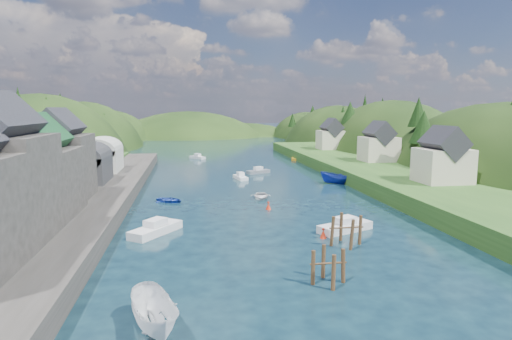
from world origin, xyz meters
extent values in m
plane|color=black|center=(0.00, 50.00, 0.00)|extent=(600.00, 600.00, 0.00)
ellipsoid|color=black|center=(-45.00, 75.00, -9.10)|extent=(44.00, 75.56, 52.00)
ellipsoid|color=black|center=(-45.00, 118.00, -8.43)|extent=(44.00, 75.56, 48.19)
ellipsoid|color=black|center=(-45.00, 160.00, -6.82)|extent=(44.00, 75.56, 39.00)
ellipsoid|color=black|center=(45.00, 32.00, -7.78)|extent=(36.00, 75.56, 44.49)
ellipsoid|color=black|center=(45.00, 75.00, -8.40)|extent=(36.00, 75.56, 48.00)
ellipsoid|color=black|center=(45.00, 118.00, -7.78)|extent=(36.00, 75.56, 44.49)
ellipsoid|color=black|center=(45.00, 160.00, -6.30)|extent=(36.00, 75.56, 36.00)
ellipsoid|color=black|center=(-10.00, 170.00, -10.00)|extent=(80.00, 60.00, 44.00)
ellipsoid|color=black|center=(18.00, 180.00, -12.00)|extent=(70.00, 56.00, 36.00)
cone|color=black|center=(-37.88, 41.81, 12.69)|extent=(3.35, 3.35, 8.37)
cone|color=black|center=(-43.83, 50.20, 12.84)|extent=(4.18, 4.18, 7.18)
cone|color=black|center=(-40.59, 65.15, 12.78)|extent=(4.73, 4.73, 6.03)
cone|color=black|center=(-40.83, 76.62, 13.33)|extent=(4.34, 4.34, 7.46)
cone|color=black|center=(-38.14, 85.78, 8.54)|extent=(5.28, 5.28, 5.41)
cone|color=black|center=(-41.48, 95.84, 11.87)|extent=(4.77, 4.77, 5.67)
cone|color=black|center=(-35.96, 104.91, 9.00)|extent=(4.07, 4.07, 6.01)
cone|color=black|center=(-39.22, 114.31, 10.25)|extent=(4.56, 4.56, 9.09)
cone|color=black|center=(-41.01, 127.61, 8.22)|extent=(4.75, 4.75, 5.78)
cone|color=black|center=(-38.56, 139.22, 8.91)|extent=(4.27, 4.27, 7.11)
cone|color=black|center=(42.12, 27.34, 11.26)|extent=(5.03, 5.03, 6.90)
cone|color=black|center=(34.50, 40.59, 9.80)|extent=(5.29, 5.29, 6.34)
cone|color=black|center=(37.06, 47.29, 12.57)|extent=(4.07, 4.07, 6.18)
cone|color=black|center=(40.96, 60.84, 8.48)|extent=(3.40, 3.40, 6.42)
cone|color=black|center=(42.39, 75.38, 11.63)|extent=(4.94, 4.94, 9.20)
cone|color=black|center=(34.26, 78.08, 12.12)|extent=(5.25, 5.25, 6.15)
cone|color=black|center=(44.25, 91.53, 13.07)|extent=(3.36, 3.36, 9.21)
cone|color=black|center=(41.59, 103.25, 10.66)|extent=(4.57, 4.57, 7.01)
cone|color=black|center=(40.93, 119.32, 8.86)|extent=(3.59, 3.59, 5.84)
cone|color=black|center=(37.64, 125.69, 11.61)|extent=(4.14, 4.14, 6.03)
cone|color=black|center=(32.82, 138.50, 8.50)|extent=(3.83, 3.83, 5.71)
cube|color=#2D2B28|center=(-24.00, 20.00, 1.00)|extent=(12.00, 110.00, 2.00)
cube|color=#234719|center=(-31.00, 20.00, 1.25)|extent=(12.00, 110.00, 2.50)
cube|color=#2D2B28|center=(-26.00, 12.00, 5.50)|extent=(8.00, 9.00, 7.00)
cube|color=#1E592D|center=(-26.00, 12.00, 9.96)|extent=(5.88, 9.36, 5.88)
cube|color=#2D2B28|center=(-26.00, 21.00, 6.00)|extent=(7.00, 8.00, 8.00)
cube|color=black|center=(-26.00, 21.00, 10.84)|extent=(5.15, 8.32, 5.15)
cube|color=#2D2D30|center=(-26.00, 33.00, 4.00)|extent=(7.00, 9.00, 4.00)
cylinder|color=#2D2D30|center=(-26.00, 33.00, 6.00)|extent=(7.00, 9.00, 7.00)
cube|color=#B2B2A8|center=(-26.00, 45.00, 4.00)|extent=(7.00, 9.00, 4.00)
cylinder|color=#B2B2A8|center=(-26.00, 45.00, 6.00)|extent=(7.00, 9.00, 7.00)
cube|color=#234719|center=(25.00, 40.00, 1.20)|extent=(16.00, 120.00, 2.40)
cube|color=beige|center=(27.00, 22.00, 4.90)|extent=(7.00, 6.00, 5.00)
cube|color=black|center=(27.00, 22.00, 8.24)|extent=(5.15, 6.24, 5.15)
cube|color=beige|center=(29.00, 48.00, 4.90)|extent=(7.00, 6.00, 5.00)
cube|color=black|center=(29.00, 48.00, 8.24)|extent=(5.15, 6.24, 5.15)
cube|color=beige|center=(28.00, 75.00, 4.90)|extent=(7.00, 6.00, 5.00)
cube|color=black|center=(28.00, 75.00, 8.24)|extent=(5.15, 6.24, 5.15)
cylinder|color=#382314|center=(1.47, -5.57, 1.03)|extent=(0.32, 0.32, 3.25)
cylinder|color=#382314|center=(0.27, -4.37, 1.03)|extent=(0.32, 0.32, 3.25)
cylinder|color=#382314|center=(-0.93, -5.57, 1.03)|extent=(0.32, 0.32, 3.25)
cylinder|color=#382314|center=(0.27, -6.77, 1.03)|extent=(0.32, 0.32, 3.25)
cylinder|color=#382314|center=(0.27, -5.57, 1.59)|extent=(2.88, 0.16, 0.16)
cylinder|color=#382314|center=(6.40, 3.04, 1.17)|extent=(0.32, 0.32, 3.54)
cylinder|color=#382314|center=(4.97, 4.47, 1.17)|extent=(0.32, 0.32, 3.54)
cylinder|color=#382314|center=(3.54, 3.04, 1.17)|extent=(0.32, 0.32, 3.54)
cylinder|color=#382314|center=(4.97, 1.61, 1.17)|extent=(0.32, 0.32, 3.54)
cylinder|color=#382314|center=(4.97, 3.04, 1.76)|extent=(3.43, 0.16, 0.16)
cone|color=red|center=(3.47, 5.55, 0.45)|extent=(0.70, 0.70, 0.90)
sphere|color=red|center=(3.47, 5.55, 0.95)|extent=(0.30, 0.30, 0.30)
cone|color=red|center=(0.22, 18.88, 0.45)|extent=(0.70, 0.70, 0.90)
sphere|color=red|center=(0.22, 18.88, 0.95)|extent=(0.30, 0.30, 0.30)
imported|color=silver|center=(0.45, 26.20, 0.31)|extent=(3.78, 4.84, 0.92)
cube|color=silver|center=(-7.76, 78.73, 0.31)|extent=(4.34, 4.79, 0.68)
cube|color=silver|center=(-7.76, 78.73, 1.03)|extent=(1.95, 2.03, 0.70)
cube|color=silver|center=(6.65, 7.71, 0.40)|extent=(6.72, 4.54, 0.90)
cube|color=silver|center=(6.65, 7.71, 1.25)|extent=(2.65, 2.27, 0.70)
imported|color=white|center=(-12.24, -10.89, 1.07)|extent=(4.03, 6.75, 2.45)
cube|color=orange|center=(17.00, 71.90, 0.25)|extent=(2.32, 4.23, 0.56)
cube|color=white|center=(-0.48, 43.78, 0.30)|extent=(2.47, 4.90, 0.66)
cube|color=silver|center=(-0.48, 43.78, 1.01)|extent=(1.40, 1.83, 0.70)
cube|color=slate|center=(4.04, 50.59, 0.31)|extent=(5.20, 3.56, 0.70)
cube|color=silver|center=(4.04, 50.59, 1.05)|extent=(2.06, 1.77, 0.70)
imported|color=#1B3198|center=(15.83, 36.07, 1.00)|extent=(6.36, 4.51, 2.31)
imported|color=navy|center=(-12.90, 25.69, 0.27)|extent=(5.04, 4.74, 0.85)
cube|color=silver|center=(-13.71, 9.87, 0.41)|extent=(5.61, 6.52, 0.91)
cube|color=silver|center=(-13.71, 9.87, 1.26)|extent=(2.57, 2.73, 0.70)
camera|label=1|loc=(-10.03, -35.48, 13.27)|focal=30.00mm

